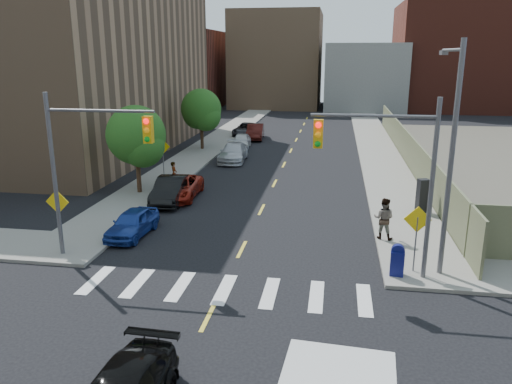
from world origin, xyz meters
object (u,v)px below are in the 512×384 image
(mailbox, at_px, (397,260))
(parked_car_maroon, at_px, (255,132))
(parked_car_blue, at_px, (132,223))
(parked_car_black, at_px, (171,190))
(payphone, at_px, (422,196))
(parked_car_white, at_px, (241,141))
(pedestrian_west, at_px, (174,174))
(pedestrian_east, at_px, (384,218))
(parked_car_grey, at_px, (246,129))
(parked_car_silver, at_px, (233,153))
(parked_car_red, at_px, (179,188))

(mailbox, bearing_deg, parked_car_maroon, 114.73)
(parked_car_blue, height_order, mailbox, mailbox)
(parked_car_black, xyz_separation_m, payphone, (14.20, -0.17, 0.33))
(parked_car_white, height_order, mailbox, mailbox)
(parked_car_black, height_order, payphone, payphone)
(parked_car_white, relative_size, payphone, 2.14)
(pedestrian_west, height_order, pedestrian_east, pedestrian_east)
(parked_car_blue, distance_m, mailbox, 12.34)
(parked_car_white, bearing_deg, pedestrian_west, -101.16)
(parked_car_maroon, distance_m, parked_car_grey, 2.39)
(parked_car_white, bearing_deg, pedestrian_east, -68.97)
(parked_car_silver, xyz_separation_m, payphone, (12.90, -12.17, 0.35))
(parked_car_maroon, relative_size, pedestrian_west, 2.88)
(parked_car_black, bearing_deg, payphone, -5.49)
(payphone, height_order, pedestrian_west, payphone)
(parked_car_white, distance_m, parked_car_grey, 7.20)
(mailbox, distance_m, pedestrian_west, 17.36)
(parked_car_maroon, xyz_separation_m, pedestrian_east, (10.50, -27.72, 0.36))
(parked_car_silver, distance_m, parked_car_maroon, 11.11)
(parked_car_black, bearing_deg, parked_car_red, 70.84)
(pedestrian_west, bearing_deg, parked_car_red, -164.57)
(parked_car_silver, distance_m, payphone, 17.74)
(parked_car_silver, bearing_deg, pedestrian_west, -105.78)
(parked_car_grey, xyz_separation_m, pedestrian_east, (11.80, -29.72, 0.44))
(parked_car_maroon, xyz_separation_m, pedestrian_west, (-2.10, -20.01, 0.19))
(parked_car_silver, height_order, mailbox, parked_car_silver)
(parked_car_black, bearing_deg, pedestrian_west, 99.66)
(payphone, bearing_deg, parked_car_maroon, 99.79)
(pedestrian_east, bearing_deg, mailbox, 108.33)
(parked_car_maroon, bearing_deg, mailbox, -76.65)
(parked_car_silver, bearing_deg, parked_car_grey, 93.16)
(parked_car_blue, bearing_deg, parked_car_silver, 88.76)
(mailbox, xyz_separation_m, pedestrian_east, (-0.20, 4.02, 0.36))
(parked_car_silver, distance_m, parked_car_grey, 13.17)
(parked_car_silver, distance_m, parked_car_white, 5.98)
(parked_car_silver, relative_size, mailbox, 3.94)
(parked_car_black, distance_m, pedestrian_west, 3.21)
(mailbox, distance_m, payphone, 8.74)
(parked_car_white, xyz_separation_m, parked_car_maroon, (0.47, 5.15, 0.09))
(parked_car_black, relative_size, pedestrian_west, 2.82)
(parked_car_red, xyz_separation_m, parked_car_white, (0.60, 17.06, 0.02))
(parked_car_white, bearing_deg, parked_car_silver, -90.40)
(parked_car_blue, height_order, parked_car_silver, parked_car_silver)
(parked_car_white, bearing_deg, parked_car_black, -97.54)
(parked_car_black, height_order, parked_car_silver, parked_car_black)
(parked_car_white, height_order, parked_car_grey, parked_car_grey)
(mailbox, height_order, payphone, payphone)
(parked_car_black, relative_size, parked_car_maroon, 0.98)
(payphone, bearing_deg, parked_car_blue, -177.84)
(parked_car_grey, bearing_deg, mailbox, -67.16)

